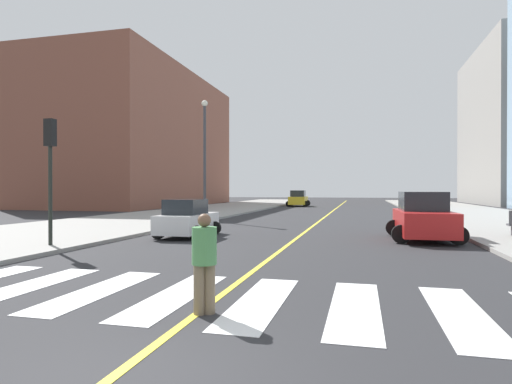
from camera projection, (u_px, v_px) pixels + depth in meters
name	position (u px, v px, depth m)	size (l,w,h in m)	color
sidewalk_kerb_west	(119.00, 223.00, 26.99)	(10.00, 120.00, 0.15)	gray
crosswalk_paint	(217.00, 298.00, 8.51)	(13.50, 4.00, 0.01)	silver
lane_divider_paint	(333.00, 211.00, 43.44)	(0.16, 80.00, 0.01)	yellow
low_rise_brick_west	(139.00, 141.00, 58.75)	(16.00, 32.00, 17.92)	brown
car_white_nearest	(187.00, 219.00, 19.58)	(2.45, 3.91, 1.74)	silver
car_red_second	(423.00, 217.00, 18.37)	(2.98, 4.72, 2.09)	red
car_yellow_third	(298.00, 199.00, 54.47)	(2.96, 4.66, 2.05)	gold
traffic_light_far_corner	(51.00, 156.00, 15.54)	(0.36, 0.41, 4.63)	black
pedestrian_crossing	(204.00, 259.00, 7.45)	(0.44, 0.44, 1.77)	brown
fire_hydrant	(448.00, 215.00, 26.51)	(0.26, 0.26, 0.89)	red
street_lamp	(205.00, 150.00, 29.74)	(0.44, 0.44, 8.30)	#38383D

